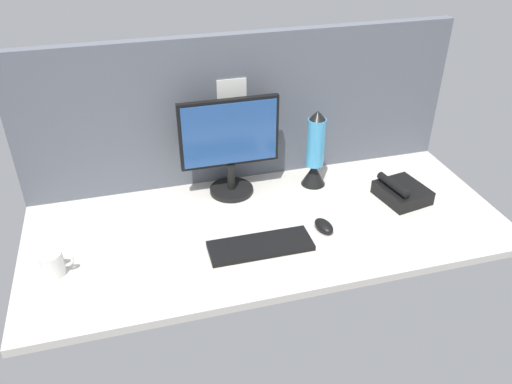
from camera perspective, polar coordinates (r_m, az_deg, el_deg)
ground_plane at (r=198.60cm, az=1.25°, el=-3.64°), size 180.00×80.00×3.00cm
cubicle_wall_back at (r=214.05cm, az=-1.52°, el=9.19°), size 180.00×5.50×61.88cm
monitor at (r=205.07cm, az=-2.91°, el=5.42°), size 39.80×18.00×40.76cm
keyboard at (r=184.23cm, az=0.49°, el=-5.97°), size 37.07×13.20×2.00cm
mouse at (r=194.22cm, az=7.50°, el=-3.73°), size 7.20×10.44×3.40cm
mug_ceramic_white at (r=184.23cm, az=-21.56°, el=-7.38°), size 10.86×7.66×8.61cm
lava_lamp at (r=215.26cm, az=6.53°, el=4.14°), size 10.28×10.28×33.63cm
desk_phone at (r=217.43cm, az=15.77°, el=0.01°), size 20.17×21.77×8.80cm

